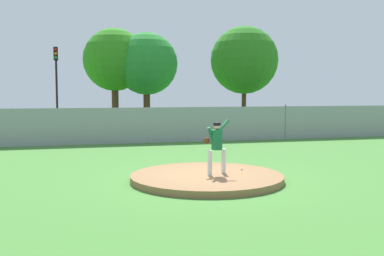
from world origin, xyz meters
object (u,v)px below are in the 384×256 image
Objects in this scene: parked_car_champagne at (77,124)px; traffic_light_near at (56,74)px; baseball at (242,169)px; parked_car_charcoal at (206,121)px; pitcher_youth at (217,143)px; parked_car_teal at (296,120)px.

parked_car_champagne is 5.84m from traffic_light_near.
parked_car_champagne is 0.72× the size of traffic_light_near.
baseball is 19.98m from traffic_light_near.
traffic_light_near reaches higher than parked_car_champagne.
parked_car_charcoal reaches higher than baseball.
parked_car_champagne is at bearing 109.81° from baseball.
pitcher_youth is 14.86m from parked_car_champagne.
baseball is 0.02× the size of parked_car_champagne.
pitcher_youth is at bearing -105.05° from parked_car_charcoal.
parked_car_teal is (10.10, 14.51, -0.35)m from pitcher_youth.
pitcher_youth is 15.39m from parked_car_charcoal.
traffic_light_near is at bearing 105.73° from parked_car_champagne.
parked_car_charcoal is 0.77× the size of traffic_light_near.
pitcher_youth is 17.68m from parked_car_teal.
pitcher_youth is at bearing -74.33° from parked_car_champagne.
parked_car_charcoal is at bearing 74.95° from pitcher_youth.
parked_car_charcoal is 10.71m from traffic_light_near.
baseball is at bearing -123.05° from parked_car_teal.
pitcher_youth is 1.40m from baseball.
parked_car_champagne is 0.94× the size of parked_car_charcoal.
traffic_light_near reaches higher than baseball.
baseball is 14.70m from parked_car_charcoal.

